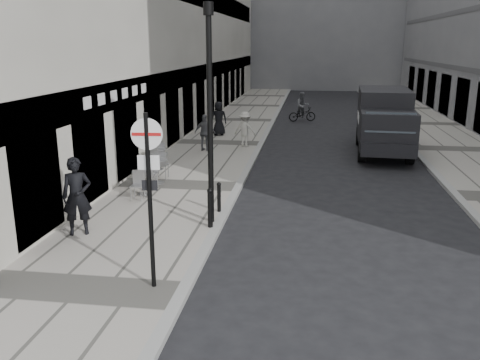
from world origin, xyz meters
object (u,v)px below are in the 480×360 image
object	(u,v)px
lamppost	(210,105)
cyclist	(302,110)
walking_man	(77,196)
sign_post	(149,178)
panel_van	(384,118)

from	to	relation	value
lamppost	cyclist	world-z (taller)	lamppost
walking_man	sign_post	distance (m)	3.87
lamppost	panel_van	size ratio (longest dim) A/B	0.93
sign_post	lamppost	bearing A→B (deg)	79.62
sign_post	panel_van	bearing A→B (deg)	62.13
panel_van	cyclist	distance (m)	9.89
walking_man	lamppost	bearing A→B (deg)	-0.13
panel_van	walking_man	bearing A→B (deg)	-123.93
walking_man	sign_post	bearing A→B (deg)	-66.35
panel_van	cyclist	world-z (taller)	panel_van
panel_van	sign_post	bearing A→B (deg)	-110.20
panel_van	cyclist	bearing A→B (deg)	115.67
sign_post	lamppost	world-z (taller)	lamppost
lamppost	panel_van	world-z (taller)	lamppost
walking_man	lamppost	distance (m)	3.99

